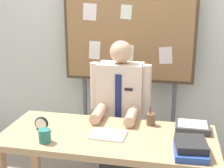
{
  "coord_description": "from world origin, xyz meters",
  "views": [
    {
      "loc": [
        0.48,
        -2.13,
        1.77
      ],
      "look_at": [
        0.0,
        0.16,
        1.09
      ],
      "focal_mm": 50.6,
      "sensor_mm": 36.0,
      "label": 1
    }
  ],
  "objects_px": {
    "open_notebook": "(108,135)",
    "coffee_mug": "(45,136)",
    "desk_clock": "(41,124)",
    "pen_holder": "(151,119)",
    "desk": "(108,146)",
    "paper_tray": "(192,127)",
    "book_stack": "(191,147)",
    "person": "(120,120)",
    "bulletin_board": "(129,34)"
  },
  "relations": [
    {
      "from": "desk_clock",
      "to": "coffee_mug",
      "type": "distance_m",
      "value": 0.22
    },
    {
      "from": "pen_holder",
      "to": "paper_tray",
      "type": "xyz_separation_m",
      "value": [
        0.33,
        -0.04,
        -0.02
      ]
    },
    {
      "from": "book_stack",
      "to": "coffee_mug",
      "type": "bearing_deg",
      "value": -177.5
    },
    {
      "from": "person",
      "to": "open_notebook",
      "type": "height_order",
      "value": "person"
    },
    {
      "from": "bulletin_board",
      "to": "open_notebook",
      "type": "height_order",
      "value": "bulletin_board"
    },
    {
      "from": "pen_holder",
      "to": "paper_tray",
      "type": "height_order",
      "value": "pen_holder"
    },
    {
      "from": "desk",
      "to": "paper_tray",
      "type": "bearing_deg",
      "value": 17.85
    },
    {
      "from": "desk",
      "to": "pen_holder",
      "type": "distance_m",
      "value": 0.42
    },
    {
      "from": "person",
      "to": "book_stack",
      "type": "height_order",
      "value": "person"
    },
    {
      "from": "person",
      "to": "open_notebook",
      "type": "relative_size",
      "value": 5.26
    },
    {
      "from": "paper_tray",
      "to": "desk",
      "type": "bearing_deg",
      "value": -162.15
    },
    {
      "from": "pen_holder",
      "to": "desk",
      "type": "bearing_deg",
      "value": -141.06
    },
    {
      "from": "book_stack",
      "to": "paper_tray",
      "type": "height_order",
      "value": "book_stack"
    },
    {
      "from": "open_notebook",
      "to": "coffee_mug",
      "type": "height_order",
      "value": "coffee_mug"
    },
    {
      "from": "book_stack",
      "to": "pen_holder",
      "type": "bearing_deg",
      "value": 125.77
    },
    {
      "from": "bulletin_board",
      "to": "pen_holder",
      "type": "relative_size",
      "value": 11.95
    },
    {
      "from": "desk_clock",
      "to": "desk",
      "type": "bearing_deg",
      "value": 2.85
    },
    {
      "from": "person",
      "to": "paper_tray",
      "type": "bearing_deg",
      "value": -27.69
    },
    {
      "from": "desk_clock",
      "to": "book_stack",
      "type": "bearing_deg",
      "value": -7.41
    },
    {
      "from": "desk_clock",
      "to": "paper_tray",
      "type": "relative_size",
      "value": 0.41
    },
    {
      "from": "desk",
      "to": "person",
      "type": "xyz_separation_m",
      "value": [
        0.0,
        0.53,
        -0.01
      ]
    },
    {
      "from": "desk_clock",
      "to": "coffee_mug",
      "type": "xyz_separation_m",
      "value": [
        0.11,
        -0.19,
        0.0
      ]
    },
    {
      "from": "person",
      "to": "pen_holder",
      "type": "distance_m",
      "value": 0.44
    },
    {
      "from": "bulletin_board",
      "to": "coffee_mug",
      "type": "height_order",
      "value": "bulletin_board"
    },
    {
      "from": "desk_clock",
      "to": "person",
      "type": "bearing_deg",
      "value": 46.99
    },
    {
      "from": "coffee_mug",
      "to": "paper_tray",
      "type": "distance_m",
      "value": 1.12
    },
    {
      "from": "person",
      "to": "bulletin_board",
      "type": "height_order",
      "value": "bulletin_board"
    },
    {
      "from": "bulletin_board",
      "to": "desk_clock",
      "type": "relative_size",
      "value": 17.96
    },
    {
      "from": "pen_holder",
      "to": "book_stack",
      "type": "bearing_deg",
      "value": -54.23
    },
    {
      "from": "coffee_mug",
      "to": "paper_tray",
      "type": "height_order",
      "value": "coffee_mug"
    },
    {
      "from": "book_stack",
      "to": "coffee_mug",
      "type": "height_order",
      "value": "coffee_mug"
    },
    {
      "from": "open_notebook",
      "to": "desk",
      "type": "bearing_deg",
      "value": 115.62
    },
    {
      "from": "paper_tray",
      "to": "book_stack",
      "type": "bearing_deg",
      "value": -93.87
    },
    {
      "from": "desk_clock",
      "to": "pen_holder",
      "type": "height_order",
      "value": "pen_holder"
    },
    {
      "from": "desk_clock",
      "to": "pen_holder",
      "type": "distance_m",
      "value": 0.87
    },
    {
      "from": "desk",
      "to": "pen_holder",
      "type": "xyz_separation_m",
      "value": [
        0.3,
        0.24,
        0.15
      ]
    },
    {
      "from": "desk",
      "to": "bulletin_board",
      "type": "bearing_deg",
      "value": 90.02
    },
    {
      "from": "book_stack",
      "to": "paper_tray",
      "type": "bearing_deg",
      "value": 86.13
    },
    {
      "from": "book_stack",
      "to": "paper_tray",
      "type": "relative_size",
      "value": 1.16
    },
    {
      "from": "book_stack",
      "to": "desk_clock",
      "type": "relative_size",
      "value": 2.84
    },
    {
      "from": "desk_clock",
      "to": "coffee_mug",
      "type": "height_order",
      "value": "desk_clock"
    },
    {
      "from": "person",
      "to": "pen_holder",
      "type": "xyz_separation_m",
      "value": [
        0.3,
        -0.29,
        0.15
      ]
    },
    {
      "from": "desk",
      "to": "coffee_mug",
      "type": "relative_size",
      "value": 16.5
    },
    {
      "from": "coffee_mug",
      "to": "paper_tray",
      "type": "bearing_deg",
      "value": 21.94
    },
    {
      "from": "desk",
      "to": "person",
      "type": "height_order",
      "value": "person"
    },
    {
      "from": "bulletin_board",
      "to": "pen_holder",
      "type": "xyz_separation_m",
      "value": [
        0.3,
        -0.73,
        -0.59
      ]
    },
    {
      "from": "bulletin_board",
      "to": "desk_clock",
      "type": "bearing_deg",
      "value": -117.49
    },
    {
      "from": "open_notebook",
      "to": "coffee_mug",
      "type": "relative_size",
      "value": 2.66
    },
    {
      "from": "person",
      "to": "open_notebook",
      "type": "distance_m",
      "value": 0.56
    },
    {
      "from": "bulletin_board",
      "to": "pen_holder",
      "type": "height_order",
      "value": "bulletin_board"
    }
  ]
}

